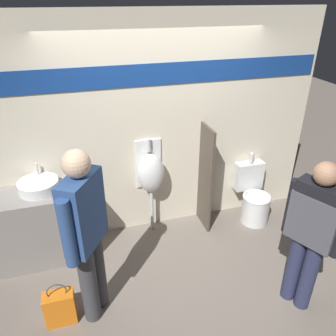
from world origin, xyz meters
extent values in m
plane|color=#70665B|center=(0.00, 0.00, 0.00)|extent=(16.00, 16.00, 0.00)
cube|color=beige|center=(0.00, 0.60, 1.35)|extent=(4.13, 0.06, 2.70)
cube|color=navy|center=(0.00, 0.56, 2.03)|extent=(4.05, 0.01, 0.24)
cube|color=gray|center=(-1.48, 0.31, 0.44)|extent=(1.07, 0.52, 0.89)
cylinder|color=silver|center=(-1.43, 0.36, 0.95)|extent=(0.44, 0.44, 0.12)
cylinder|color=silver|center=(-1.43, 0.51, 1.08)|extent=(0.03, 0.03, 0.14)
cube|color=black|center=(-1.16, 0.20, 0.90)|extent=(0.07, 0.14, 0.01)
cube|color=#4C4238|center=(0.56, 0.37, 0.71)|extent=(0.03, 0.41, 1.42)
cylinder|color=silver|center=(-0.14, 0.44, 0.31)|extent=(0.04, 0.04, 0.62)
ellipsoid|color=silver|center=(-0.14, 0.44, 0.86)|extent=(0.34, 0.24, 0.51)
cube|color=silver|center=(-0.14, 0.56, 0.94)|extent=(0.32, 0.02, 0.64)
cylinder|color=silver|center=(-0.14, 0.52, 1.21)|extent=(0.06, 0.06, 0.16)
cylinder|color=silver|center=(1.26, 0.20, 0.19)|extent=(0.37, 0.37, 0.38)
torus|color=silver|center=(1.26, 0.20, 0.39)|extent=(0.39, 0.39, 0.04)
cube|color=silver|center=(1.26, 0.48, 0.58)|extent=(0.39, 0.16, 0.40)
cylinder|color=silver|center=(1.26, 0.46, 0.86)|extent=(0.06, 0.06, 0.14)
cylinder|color=#282D4C|center=(1.02, -1.18, 0.39)|extent=(0.15, 0.15, 0.78)
cylinder|color=#282D4C|center=(0.95, -1.04, 0.39)|extent=(0.15, 0.15, 0.78)
cube|color=black|center=(0.99, -1.11, 1.09)|extent=(0.34, 0.44, 0.62)
cube|color=#4C4C56|center=(0.99, -1.11, 1.04)|extent=(0.37, 0.47, 0.49)
cylinder|color=black|center=(0.89, -0.90, 1.05)|extent=(0.10, 0.10, 0.57)
sphere|color=#A87A5B|center=(0.99, -1.11, 1.50)|extent=(0.21, 0.21, 0.21)
cylinder|color=#3D3D42|center=(-1.03, -0.71, 0.43)|extent=(0.16, 0.16, 0.86)
cylinder|color=#3D3D42|center=(-0.94, -0.56, 0.43)|extent=(0.16, 0.16, 0.86)
cube|color=#2D4C84|center=(-0.99, -0.64, 1.20)|extent=(0.40, 0.48, 0.68)
cylinder|color=#2D4C84|center=(-1.12, -0.85, 1.16)|extent=(0.11, 0.11, 0.62)
cylinder|color=#2D4C84|center=(-0.85, -0.42, 1.16)|extent=(0.11, 0.11, 0.62)
sphere|color=beige|center=(-0.99, -0.64, 1.65)|extent=(0.23, 0.23, 0.23)
cube|color=orange|center=(-1.32, -0.67, 0.18)|extent=(0.28, 0.16, 0.36)
torus|color=#4C4742|center=(-1.32, -0.67, 0.40)|extent=(0.18, 0.01, 0.18)
camera|label=1|loc=(-0.95, -3.00, 2.82)|focal=35.00mm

